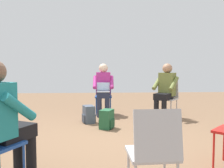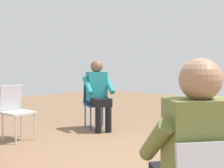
# 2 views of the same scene
# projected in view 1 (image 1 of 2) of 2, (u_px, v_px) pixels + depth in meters

# --- Properties ---
(ground_plane) EXTENTS (14.00, 14.00, 0.00)m
(ground_plane) POSITION_uv_depth(u_px,v_px,m) (111.00, 139.00, 4.05)
(ground_plane) COLOR brown
(chair_west) EXTENTS (0.45, 0.42, 0.85)m
(chair_west) POSITION_uv_depth(u_px,v_px,m) (154.00, 150.00, 2.05)
(chair_west) COLOR #B7B7BC
(chair_west) RESTS_ON ground
(chair_southeast) EXTENTS (0.58, 0.58, 0.85)m
(chair_southeast) POSITION_uv_depth(u_px,v_px,m) (168.00, 96.00, 5.72)
(chair_southeast) COLOR #B7B7BC
(chair_southeast) RESTS_ON ground
(chair_east) EXTENTS (0.45, 0.41, 0.85)m
(chair_east) POSITION_uv_depth(u_px,v_px,m) (103.00, 94.00, 6.15)
(chair_east) COLOR #1E4799
(chair_east) RESTS_ON ground
(person_with_laptop) EXTENTS (0.53, 0.50, 1.24)m
(person_with_laptop) POSITION_uv_depth(u_px,v_px,m) (103.00, 86.00, 5.96)
(person_with_laptop) COLOR #23283D
(person_with_laptop) RESTS_ON ground
(person_in_teal) EXTENTS (0.62, 0.62, 1.24)m
(person_in_teal) POSITION_uv_depth(u_px,v_px,m) (4.00, 117.00, 2.42)
(person_in_teal) COLOR black
(person_in_teal) RESTS_ON ground
(person_in_olive) EXTENTS (0.63, 0.63, 1.24)m
(person_in_olive) POSITION_uv_depth(u_px,v_px,m) (165.00, 88.00, 5.57)
(person_in_olive) COLOR black
(person_in_olive) RESTS_ON ground
(backpack_near_laptop_user) EXTENTS (0.33, 0.30, 0.36)m
(backpack_near_laptop_user) POSITION_uv_depth(u_px,v_px,m) (89.00, 115.00, 5.18)
(backpack_near_laptop_user) COLOR #475160
(backpack_near_laptop_user) RESTS_ON ground
(backpack_by_empty_chair) EXTENTS (0.34, 0.31, 0.36)m
(backpack_by_empty_chair) POSITION_uv_depth(u_px,v_px,m) (107.00, 120.00, 4.72)
(backpack_by_empty_chair) COLOR #235B38
(backpack_by_empty_chair) RESTS_ON ground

